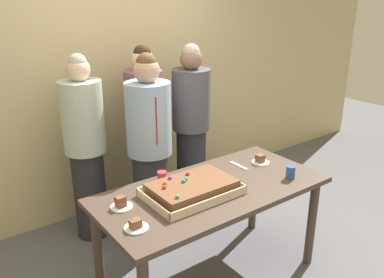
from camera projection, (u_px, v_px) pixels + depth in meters
The scene contains 14 objects.
ground_plane at pixel (210, 277), 3.18m from camera, with size 12.00×12.00×0.00m, color #5B5B60.
interior_back_panel at pixel (109, 62), 3.87m from camera, with size 8.00×0.12×3.00m, color #CCB784.
party_table at pixel (212, 200), 2.94m from camera, with size 1.72×0.82×0.80m.
sheet_cake at pixel (192, 189), 2.79m from camera, with size 0.65×0.43×0.12m.
plated_slice_near_left at pixel (260, 160), 3.32m from camera, with size 0.15×0.15×0.07m.
plated_slice_near_right at pixel (136, 226), 2.40m from camera, with size 0.15×0.15×0.06m.
plated_slice_far_left at pixel (121, 204), 2.63m from camera, with size 0.15×0.15×0.08m.
drink_cup_nearest at pixel (162, 178), 2.95m from camera, with size 0.07×0.07×0.10m, color red.
drink_cup_middle at pixel (290, 172), 3.04m from camera, with size 0.07×0.07×0.10m, color #2D5199.
cake_server_utensil at pixel (239, 166), 3.27m from camera, with size 0.03×0.20×0.01m, color silver.
person_serving_front at pixel (145, 132), 3.81m from camera, with size 0.35×0.35×1.70m.
person_green_shirt_behind at pixel (191, 127), 3.99m from camera, with size 0.37×0.37×1.69m.
person_striped_tie_right at pixel (86, 148), 3.47m from camera, with size 0.36×0.36×1.68m.
person_far_right_suit at pixel (150, 151), 3.38m from camera, with size 0.38×0.38×1.70m.
Camera 1 is at (-1.67, -2.01, 2.13)m, focal length 37.38 mm.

